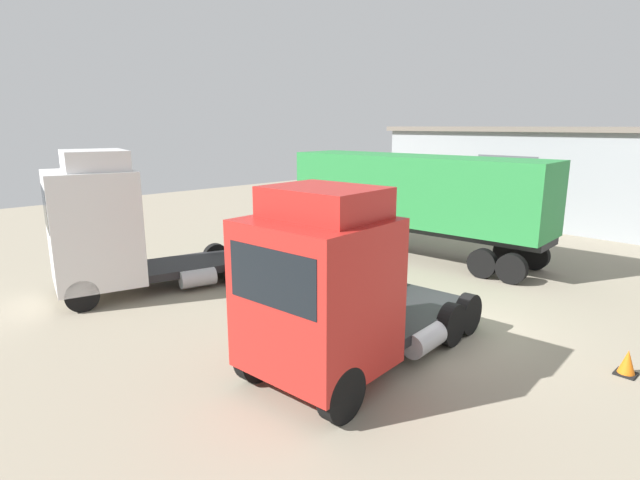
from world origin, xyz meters
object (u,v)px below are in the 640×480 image
tractor_unit_white (111,229)px  container_trailer_green (416,192)px  traffic_cone (627,363)px  tractor_unit_red (333,291)px

tractor_unit_white → container_trailer_green: tractor_unit_white is taller
tractor_unit_white → traffic_cone: size_ratio=12.79×
tractor_unit_red → traffic_cone: 6.36m
container_trailer_green → tractor_unit_red: bearing=112.3°
container_trailer_green → tractor_unit_red: 10.65m
traffic_cone → container_trailer_green: bearing=151.0°
tractor_unit_white → traffic_cone: bearing=126.9°
container_trailer_green → traffic_cone: size_ratio=19.29×
tractor_unit_white → traffic_cone: (12.57, 5.58, -1.81)m
tractor_unit_red → traffic_cone: bearing=132.2°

